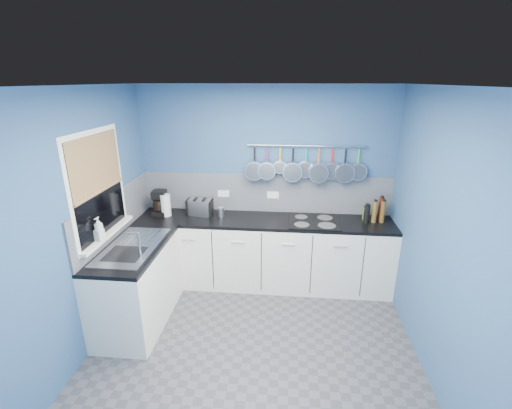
% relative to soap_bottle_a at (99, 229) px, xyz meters
% --- Properties ---
extents(floor, '(3.20, 3.00, 0.02)m').
position_rel_soap_bottle_a_xyz_m(floor, '(1.53, -0.12, -1.18)').
color(floor, '#47474C').
rests_on(floor, ground).
extents(ceiling, '(3.20, 3.00, 0.02)m').
position_rel_soap_bottle_a_xyz_m(ceiling, '(1.53, -0.12, 1.34)').
color(ceiling, white).
rests_on(ceiling, ground).
extents(wall_back, '(3.20, 0.02, 2.50)m').
position_rel_soap_bottle_a_xyz_m(wall_back, '(1.53, 1.39, 0.08)').
color(wall_back, '#2F537F').
rests_on(wall_back, ground).
extents(wall_front, '(3.20, 0.02, 2.50)m').
position_rel_soap_bottle_a_xyz_m(wall_front, '(1.53, -1.63, 0.08)').
color(wall_front, '#2F537F').
rests_on(wall_front, ground).
extents(wall_left, '(0.02, 3.00, 2.50)m').
position_rel_soap_bottle_a_xyz_m(wall_left, '(-0.08, -0.12, 0.08)').
color(wall_left, '#2F537F').
rests_on(wall_left, ground).
extents(wall_right, '(0.02, 3.00, 2.50)m').
position_rel_soap_bottle_a_xyz_m(wall_right, '(3.14, -0.12, 0.08)').
color(wall_right, '#2F537F').
rests_on(wall_right, ground).
extents(backsplash_back, '(3.20, 0.02, 0.50)m').
position_rel_soap_bottle_a_xyz_m(backsplash_back, '(1.53, 1.37, -0.02)').
color(backsplash_back, gray).
rests_on(backsplash_back, wall_back).
extents(backsplash_left, '(0.02, 1.80, 0.50)m').
position_rel_soap_bottle_a_xyz_m(backsplash_left, '(-0.06, 0.48, -0.02)').
color(backsplash_left, gray).
rests_on(backsplash_left, wall_left).
extents(cabinet_run_back, '(3.20, 0.60, 0.86)m').
position_rel_soap_bottle_a_xyz_m(cabinet_run_back, '(1.53, 1.08, -0.74)').
color(cabinet_run_back, white).
rests_on(cabinet_run_back, ground).
extents(worktop_back, '(3.20, 0.60, 0.04)m').
position_rel_soap_bottle_a_xyz_m(worktop_back, '(1.53, 1.08, -0.29)').
color(worktop_back, black).
rests_on(worktop_back, cabinet_run_back).
extents(cabinet_run_left, '(0.60, 1.20, 0.86)m').
position_rel_soap_bottle_a_xyz_m(cabinet_run_left, '(0.23, 0.18, -0.74)').
color(cabinet_run_left, white).
rests_on(cabinet_run_left, ground).
extents(worktop_left, '(0.60, 1.20, 0.04)m').
position_rel_soap_bottle_a_xyz_m(worktop_left, '(0.23, 0.18, -0.29)').
color(worktop_left, black).
rests_on(worktop_left, cabinet_run_left).
extents(window_frame, '(0.01, 1.00, 1.10)m').
position_rel_soap_bottle_a_xyz_m(window_frame, '(-0.05, 0.18, 0.38)').
color(window_frame, white).
rests_on(window_frame, wall_left).
extents(window_glass, '(0.01, 0.90, 1.00)m').
position_rel_soap_bottle_a_xyz_m(window_glass, '(-0.04, 0.18, 0.38)').
color(window_glass, black).
rests_on(window_glass, wall_left).
extents(bamboo_blind, '(0.01, 0.90, 0.55)m').
position_rel_soap_bottle_a_xyz_m(bamboo_blind, '(-0.03, 0.18, 0.61)').
color(bamboo_blind, olive).
rests_on(bamboo_blind, wall_left).
extents(window_sill, '(0.10, 0.98, 0.03)m').
position_rel_soap_bottle_a_xyz_m(window_sill, '(-0.02, 0.18, -0.13)').
color(window_sill, white).
rests_on(window_sill, wall_left).
extents(sink_unit, '(0.50, 0.95, 0.01)m').
position_rel_soap_bottle_a_xyz_m(sink_unit, '(0.23, 0.18, -0.27)').
color(sink_unit, silver).
rests_on(sink_unit, worktop_left).
extents(mixer_tap, '(0.12, 0.08, 0.26)m').
position_rel_soap_bottle_a_xyz_m(mixer_tap, '(0.39, -0.00, -0.14)').
color(mixer_tap, silver).
rests_on(mixer_tap, worktop_left).
extents(socket_left, '(0.15, 0.01, 0.09)m').
position_rel_soap_bottle_a_xyz_m(socket_left, '(0.98, 1.35, -0.04)').
color(socket_left, white).
rests_on(socket_left, backsplash_back).
extents(socket_right, '(0.15, 0.01, 0.09)m').
position_rel_soap_bottle_a_xyz_m(socket_right, '(1.63, 1.35, -0.04)').
color(socket_right, white).
rests_on(socket_right, backsplash_back).
extents(pot_rail, '(1.45, 0.02, 0.02)m').
position_rel_soap_bottle_a_xyz_m(pot_rail, '(2.03, 1.33, 0.61)').
color(pot_rail, silver).
rests_on(pot_rail, wall_back).
extents(soap_bottle_a, '(0.10, 0.10, 0.24)m').
position_rel_soap_bottle_a_xyz_m(soap_bottle_a, '(0.00, 0.00, 0.00)').
color(soap_bottle_a, white).
rests_on(soap_bottle_a, window_sill).
extents(soap_bottle_b, '(0.10, 0.10, 0.17)m').
position_rel_soap_bottle_a_xyz_m(soap_bottle_b, '(0.00, -0.01, -0.03)').
color(soap_bottle_b, white).
rests_on(soap_bottle_b, window_sill).
extents(paper_towel, '(0.14, 0.14, 0.28)m').
position_rel_soap_bottle_a_xyz_m(paper_towel, '(0.29, 1.08, -0.13)').
color(paper_towel, white).
rests_on(paper_towel, worktop_back).
extents(coffee_maker, '(0.19, 0.21, 0.31)m').
position_rel_soap_bottle_a_xyz_m(coffee_maker, '(0.19, 1.11, -0.11)').
color(coffee_maker, black).
rests_on(coffee_maker, worktop_back).
extents(toaster, '(0.34, 0.23, 0.20)m').
position_rel_soap_bottle_a_xyz_m(toaster, '(0.71, 1.16, -0.17)').
color(toaster, silver).
rests_on(toaster, worktop_back).
extents(canister, '(0.09, 0.09, 0.12)m').
position_rel_soap_bottle_a_xyz_m(canister, '(0.99, 1.12, -0.21)').
color(canister, silver).
rests_on(canister, worktop_back).
extents(hob, '(0.61, 0.54, 0.01)m').
position_rel_soap_bottle_a_xyz_m(hob, '(2.15, 1.04, -0.26)').
color(hob, black).
rests_on(hob, worktop_back).
extents(pan_0, '(0.24, 0.11, 0.43)m').
position_rel_soap_bottle_a_xyz_m(pan_0, '(1.40, 1.32, 0.39)').
color(pan_0, silver).
rests_on(pan_0, pot_rail).
extents(pan_1, '(0.22, 0.13, 0.41)m').
position_rel_soap_bottle_a_xyz_m(pan_1, '(1.55, 1.32, 0.40)').
color(pan_1, silver).
rests_on(pan_1, pot_rail).
extents(pan_2, '(0.16, 0.07, 0.35)m').
position_rel_soap_bottle_a_xyz_m(pan_2, '(1.71, 1.32, 0.44)').
color(pan_2, silver).
rests_on(pan_2, pot_rail).
extents(pan_3, '(0.25, 0.12, 0.44)m').
position_rel_soap_bottle_a_xyz_m(pan_3, '(1.87, 1.32, 0.39)').
color(pan_3, silver).
rests_on(pan_3, pot_rail).
extents(pan_4, '(0.20, 0.07, 0.39)m').
position_rel_soap_bottle_a_xyz_m(pan_4, '(2.03, 1.32, 0.41)').
color(pan_4, silver).
rests_on(pan_4, pot_rail).
extents(pan_5, '(0.25, 0.12, 0.44)m').
position_rel_soap_bottle_a_xyz_m(pan_5, '(2.19, 1.32, 0.39)').
color(pan_5, silver).
rests_on(pan_5, pot_rail).
extents(pan_6, '(0.21, 0.08, 0.40)m').
position_rel_soap_bottle_a_xyz_m(pan_6, '(2.35, 1.32, 0.41)').
color(pan_6, silver).
rests_on(pan_6, pot_rail).
extents(pan_7, '(0.25, 0.10, 0.44)m').
position_rel_soap_bottle_a_xyz_m(pan_7, '(2.51, 1.32, 0.39)').
color(pan_7, silver).
rests_on(pan_7, pot_rail).
extents(pan_8, '(0.22, 0.08, 0.41)m').
position_rel_soap_bottle_a_xyz_m(pan_8, '(2.67, 1.32, 0.41)').
color(pan_8, silver).
rests_on(pan_8, pot_rail).
extents(condiment_0, '(0.06, 0.06, 0.29)m').
position_rel_soap_bottle_a_xyz_m(condiment_0, '(2.96, 1.19, -0.12)').
color(condiment_0, '#4C190C').
rests_on(condiment_0, worktop_back).
extents(condiment_1, '(0.06, 0.06, 0.13)m').
position_rel_soap_bottle_a_xyz_m(condiment_1, '(2.89, 1.21, -0.20)').
color(condiment_1, black).
rests_on(condiment_1, worktop_back).
extents(condiment_2, '(0.07, 0.07, 0.16)m').
position_rel_soap_bottle_a_xyz_m(condiment_2, '(2.78, 1.19, -0.19)').
color(condiment_2, '#3F721E').
rests_on(condiment_2, worktop_back).
extents(condiment_3, '(0.06, 0.06, 0.27)m').
position_rel_soap_bottle_a_xyz_m(condiment_3, '(2.97, 1.11, -0.13)').
color(condiment_3, brown).
rests_on(condiment_3, worktop_back).
extents(condiment_4, '(0.06, 0.06, 0.27)m').
position_rel_soap_bottle_a_xyz_m(condiment_4, '(2.87, 1.11, -0.14)').
color(condiment_4, brown).
rests_on(condiment_4, worktop_back).
extents(condiment_5, '(0.07, 0.07, 0.22)m').
position_rel_soap_bottle_a_xyz_m(condiment_5, '(2.78, 1.09, -0.16)').
color(condiment_5, black).
rests_on(condiment_5, worktop_back).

